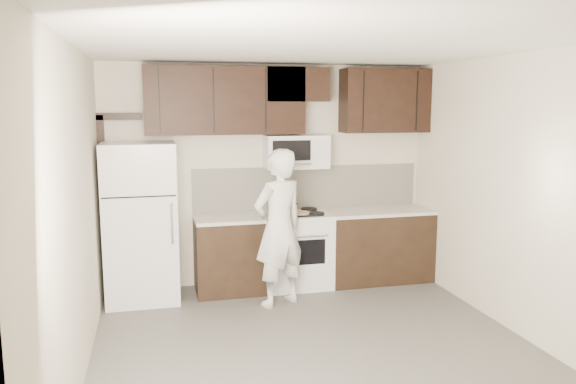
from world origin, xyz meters
name	(u,v)px	position (x,y,z in m)	size (l,w,h in m)	color
floor	(321,355)	(0.00, 0.00, 0.00)	(4.50, 4.50, 0.00)	#555350
back_wall	(269,175)	(0.00, 2.25, 1.35)	(4.00, 4.00, 0.00)	beige
ceiling	(324,45)	(0.00, 0.00, 2.70)	(4.50, 4.50, 0.00)	white
counter_run	(322,248)	(0.60, 1.94, 0.46)	(2.95, 0.64, 0.91)	black
stove	(298,249)	(0.30, 1.94, 0.46)	(0.76, 0.66, 0.94)	silver
backsplash	(308,187)	(0.50, 2.24, 1.18)	(2.90, 0.02, 0.54)	silver
upper_cabinets	(288,99)	(0.21, 2.08, 2.28)	(3.48, 0.35, 0.78)	black
microwave	(296,152)	(0.30, 2.06, 1.65)	(0.76, 0.42, 0.40)	silver
refrigerator	(141,222)	(-1.55, 1.89, 0.90)	(0.80, 0.76, 1.80)	silver
door_trim	(107,189)	(-1.92, 2.21, 1.25)	(0.50, 0.08, 2.12)	black
saucepan	(281,206)	(0.12, 2.09, 0.98)	(0.31, 0.18, 0.17)	silver
baking_tray	(299,214)	(0.28, 1.83, 0.92)	(0.38, 0.28, 0.02)	black
pizza	(299,213)	(0.28, 1.83, 0.94)	(0.26, 0.26, 0.02)	beige
person	(279,228)	(-0.07, 1.36, 0.87)	(0.64, 0.42, 1.75)	white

